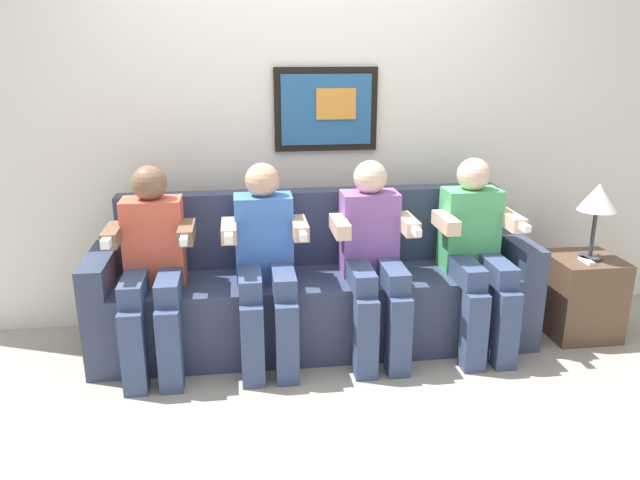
{
  "coord_description": "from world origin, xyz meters",
  "views": [
    {
      "loc": [
        -0.42,
        -3.01,
        1.7
      ],
      "look_at": [
        0.0,
        0.15,
        0.7
      ],
      "focal_mm": 34.21,
      "sensor_mm": 36.0,
      "label": 1
    }
  ],
  "objects_px": {
    "person_leftmost": "(153,263)",
    "table_lamp": "(598,201)",
    "couch": "(316,293)",
    "person_rightmost": "(476,249)",
    "side_table_right": "(581,296)",
    "person_right_center": "(373,253)",
    "spare_remote_on_table": "(586,261)",
    "person_left_center": "(265,258)"
  },
  "relations": [
    {
      "from": "person_rightmost",
      "to": "table_lamp",
      "type": "relative_size",
      "value": 2.41
    },
    {
      "from": "person_right_center",
      "to": "spare_remote_on_table",
      "type": "relative_size",
      "value": 8.54
    },
    {
      "from": "person_leftmost",
      "to": "side_table_right",
      "type": "height_order",
      "value": "person_leftmost"
    },
    {
      "from": "person_rightmost",
      "to": "table_lamp",
      "type": "xyz_separation_m",
      "value": [
        0.73,
        0.03,
        0.25
      ]
    },
    {
      "from": "spare_remote_on_table",
      "to": "person_left_center",
      "type": "bearing_deg",
      "value": 179.36
    },
    {
      "from": "couch",
      "to": "person_rightmost",
      "type": "xyz_separation_m",
      "value": [
        0.91,
        -0.17,
        0.29
      ]
    },
    {
      "from": "person_leftmost",
      "to": "table_lamp",
      "type": "relative_size",
      "value": 2.41
    },
    {
      "from": "person_left_center",
      "to": "side_table_right",
      "type": "distance_m",
      "value": 1.96
    },
    {
      "from": "person_rightmost",
      "to": "side_table_right",
      "type": "bearing_deg",
      "value": 4.82
    },
    {
      "from": "person_rightmost",
      "to": "person_left_center",
      "type": "bearing_deg",
      "value": -179.98
    },
    {
      "from": "table_lamp",
      "to": "spare_remote_on_table",
      "type": "relative_size",
      "value": 3.54
    },
    {
      "from": "couch",
      "to": "table_lamp",
      "type": "relative_size",
      "value": 5.56
    },
    {
      "from": "person_rightmost",
      "to": "side_table_right",
      "type": "distance_m",
      "value": 0.81
    },
    {
      "from": "person_left_center",
      "to": "side_table_right",
      "type": "height_order",
      "value": "person_left_center"
    },
    {
      "from": "couch",
      "to": "person_right_center",
      "type": "bearing_deg",
      "value": -29.19
    },
    {
      "from": "couch",
      "to": "spare_remote_on_table",
      "type": "xyz_separation_m",
      "value": [
        1.58,
        -0.19,
        0.2
      ]
    },
    {
      "from": "person_left_center",
      "to": "person_rightmost",
      "type": "xyz_separation_m",
      "value": [
        1.21,
        0.0,
        -0.0
      ]
    },
    {
      "from": "couch",
      "to": "person_right_center",
      "type": "relative_size",
      "value": 2.3
    },
    {
      "from": "person_left_center",
      "to": "person_right_center",
      "type": "relative_size",
      "value": 1.0
    },
    {
      "from": "spare_remote_on_table",
      "to": "couch",
      "type": "bearing_deg",
      "value": 173.14
    },
    {
      "from": "side_table_right",
      "to": "person_rightmost",
      "type": "bearing_deg",
      "value": -175.18
    },
    {
      "from": "person_rightmost",
      "to": "table_lamp",
      "type": "bearing_deg",
      "value": 2.53
    },
    {
      "from": "person_right_center",
      "to": "person_rightmost",
      "type": "relative_size",
      "value": 1.0
    },
    {
      "from": "side_table_right",
      "to": "table_lamp",
      "type": "relative_size",
      "value": 1.09
    },
    {
      "from": "person_left_center",
      "to": "table_lamp",
      "type": "bearing_deg",
      "value": 0.97
    },
    {
      "from": "person_rightmost",
      "to": "spare_remote_on_table",
      "type": "distance_m",
      "value": 0.68
    },
    {
      "from": "person_rightmost",
      "to": "couch",
      "type": "bearing_deg",
      "value": 169.44
    },
    {
      "from": "person_rightmost",
      "to": "side_table_right",
      "type": "xyz_separation_m",
      "value": [
        0.72,
        0.06,
        -0.36
      ]
    },
    {
      "from": "couch",
      "to": "person_left_center",
      "type": "bearing_deg",
      "value": -150.71
    },
    {
      "from": "person_rightmost",
      "to": "table_lamp",
      "type": "height_order",
      "value": "person_rightmost"
    },
    {
      "from": "side_table_right",
      "to": "table_lamp",
      "type": "bearing_deg",
      "value": -77.78
    },
    {
      "from": "person_leftmost",
      "to": "person_left_center",
      "type": "relative_size",
      "value": 1.0
    },
    {
      "from": "person_left_center",
      "to": "table_lamp",
      "type": "xyz_separation_m",
      "value": [
        1.94,
        0.03,
        0.25
      ]
    },
    {
      "from": "person_left_center",
      "to": "table_lamp",
      "type": "relative_size",
      "value": 2.41
    },
    {
      "from": "person_leftmost",
      "to": "person_left_center",
      "type": "height_order",
      "value": "same"
    },
    {
      "from": "table_lamp",
      "to": "spare_remote_on_table",
      "type": "distance_m",
      "value": 0.36
    },
    {
      "from": "person_leftmost",
      "to": "spare_remote_on_table",
      "type": "bearing_deg",
      "value": -0.49
    },
    {
      "from": "person_leftmost",
      "to": "person_rightmost",
      "type": "bearing_deg",
      "value": 0.01
    },
    {
      "from": "side_table_right",
      "to": "spare_remote_on_table",
      "type": "relative_size",
      "value": 3.85
    },
    {
      "from": "couch",
      "to": "side_table_right",
      "type": "xyz_separation_m",
      "value": [
        1.63,
        -0.11,
        -0.06
      ]
    },
    {
      "from": "person_right_center",
      "to": "side_table_right",
      "type": "bearing_deg",
      "value": 2.63
    },
    {
      "from": "couch",
      "to": "table_lamp",
      "type": "distance_m",
      "value": 1.73
    }
  ]
}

